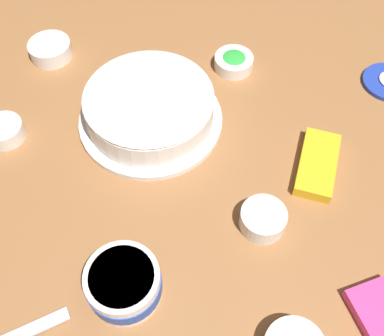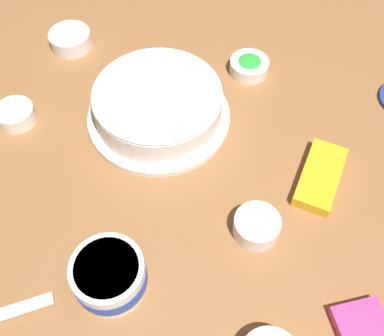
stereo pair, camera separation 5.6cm
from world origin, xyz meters
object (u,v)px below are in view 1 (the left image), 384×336
sprinkle_bowl_orange (50,49)px  sprinkle_bowl_yellow (4,131)px  sprinkle_bowl_blue (263,219)px  candy_box_upper (317,164)px  frosting_tub (124,283)px  frosted_cake (150,108)px  sprinkle_bowl_green (234,61)px

sprinkle_bowl_orange → sprinkle_bowl_yellow: sprinkle_bowl_orange is taller
sprinkle_bowl_blue → candy_box_upper: 0.17m
frosting_tub → sprinkle_bowl_blue: 0.27m
frosted_cake → sprinkle_bowl_green: (-0.17, 0.18, -0.03)m
sprinkle_bowl_yellow → candy_box_upper: 0.64m
sprinkle_bowl_orange → sprinkle_bowl_yellow: bearing=-12.1°
frosted_cake → sprinkle_bowl_orange: bearing=-129.2°
sprinkle_bowl_orange → candy_box_upper: size_ratio=0.64×
frosted_cake → sprinkle_bowl_green: frosted_cake is taller
frosting_tub → candy_box_upper: 0.44m
frosted_cake → sprinkle_bowl_green: size_ratio=3.40×
sprinkle_bowl_green → candy_box_upper: size_ratio=0.58×
sprinkle_bowl_green → candy_box_upper: sprinkle_bowl_green is taller
frosting_tub → sprinkle_bowl_orange: frosting_tub is taller
sprinkle_bowl_orange → sprinkle_bowl_green: (0.04, 0.43, -0.00)m
sprinkle_bowl_blue → sprinkle_bowl_yellow: size_ratio=1.03×
candy_box_upper → sprinkle_bowl_blue: bearing=-26.6°
sprinkle_bowl_orange → frosting_tub: bearing=21.7°
sprinkle_bowl_blue → sprinkle_bowl_green: size_ratio=0.94×
frosted_cake → frosting_tub: 0.37m
sprinkle_bowl_green → sprinkle_bowl_yellow: 0.53m
sprinkle_bowl_green → sprinkle_bowl_blue: bearing=4.9°
sprinkle_bowl_orange → sprinkle_bowl_yellow: size_ratio=1.21×
sprinkle_bowl_blue → sprinkle_bowl_yellow: (-0.20, -0.52, -0.00)m
frosted_cake → sprinkle_bowl_blue: frosted_cake is taller
frosting_tub → sprinkle_bowl_green: 0.58m
frosted_cake → sprinkle_bowl_orange: 0.32m
sprinkle_bowl_yellow → frosted_cake: bearing=97.8°
frosted_cake → candy_box_upper: frosted_cake is taller
sprinkle_bowl_orange → candy_box_upper: (0.32, 0.59, -0.01)m
frosted_cake → sprinkle_bowl_blue: 0.33m
frosted_cake → frosting_tub: size_ratio=2.44×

